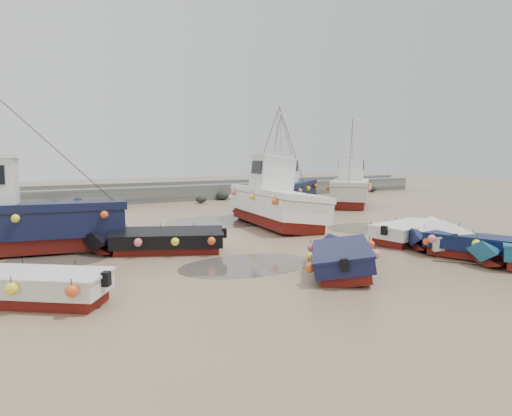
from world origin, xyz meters
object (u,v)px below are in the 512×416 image
Objects in this scene: dinghy_4 at (158,239)px; person at (78,243)px; cabin_boat_3 at (350,186)px; dinghy_1 at (344,254)px; dinghy_6 at (475,243)px; cabin_boat_2 at (283,190)px; cabin_boat_1 at (269,200)px; dinghy_5 at (413,229)px; dinghy_3 at (437,234)px; dinghy_0 at (19,282)px; cabin_boat_0 at (0,219)px.

dinghy_4 is 3.23× the size of person.
dinghy_4 is at bearing -107.91° from cabin_boat_3.
dinghy_6 is (5.23, -1.09, -0.00)m from dinghy_1.
cabin_boat_1 is at bearing 99.85° from cabin_boat_2.
dinghy_3 is at bearing -17.19° from dinghy_5.
cabin_boat_1 is at bearing -17.34° from dinghy_0.
dinghy_6 is 16.35m from cabin_boat_2.
cabin_boat_3 is at bearing -128.89° from cabin_boat_2.
dinghy_4 is 4.35m from person.
dinghy_6 reaches higher than person.
dinghy_5 is 14.94m from cabin_boat_3.
cabin_boat_1 is at bearing -108.89° from cabin_boat_3.
dinghy_4 is at bearing -120.07° from dinghy_5.
dinghy_0 is 8.75m from person.
dinghy_4 and dinghy_6 have the same top height.
cabin_boat_0 is 3.34m from person.
dinghy_5 is (15.31, 0.71, 0.00)m from dinghy_0.
dinghy_3 is 2.74× the size of person.
cabin_boat_2 is (17.58, 13.27, 0.78)m from dinghy_0.
cabin_boat_0 reaches higher than dinghy_1.
dinghy_3 is at bearing 131.95° from cabin_boat_2.
cabin_boat_3 is at bearing 136.51° from dinghy_5.
dinghy_0 and dinghy_3 have the same top height.
cabin_boat_0 is (-14.82, 7.84, 0.77)m from dinghy_3.
dinghy_4 reaches higher than person.
cabin_boat_3 reaches higher than person.
cabin_boat_3 is (8.16, 12.49, 0.84)m from dinghy_5.
cabin_boat_3 reaches higher than dinghy_5.
cabin_boat_3 is at bearing 95.32° from dinghy_3.
dinghy_0 is 15.33m from dinghy_5.
dinghy_6 is 0.85× the size of cabin_boat_3.
cabin_boat_3 is 3.79× the size of person.
dinghy_5 is at bearing 61.04° from dinghy_1.
dinghy_6 is 17.28m from cabin_boat_0.
dinghy_0 is 7.24m from cabin_boat_0.
cabin_boat_0 is at bearing -171.54° from dinghy_3.
dinghy_0 is at bearing -146.11° from dinghy_3.
dinghy_0 is 0.47× the size of cabin_boat_1.
cabin_boat_1 is (3.93, 10.02, 0.78)m from dinghy_1.
dinghy_4 is 0.85× the size of cabin_boat_3.
dinghy_0 is at bearing 153.85° from dinghy_6.
cabin_boat_0 is at bearing 85.81° from dinghy_4.
dinghy_0 reaches higher than person.
dinghy_1 is 0.73× the size of cabin_boat_3.
dinghy_3 and dinghy_6 have the same top height.
dinghy_4 is (5.32, 4.29, -0.01)m from dinghy_0.
dinghy_0 is 26.94m from cabin_boat_3.
cabin_boat_2 reaches higher than dinghy_5.
cabin_boat_0 reaches higher than dinghy_4.
cabin_boat_1 is (12.81, 1.16, 0.00)m from cabin_boat_0.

